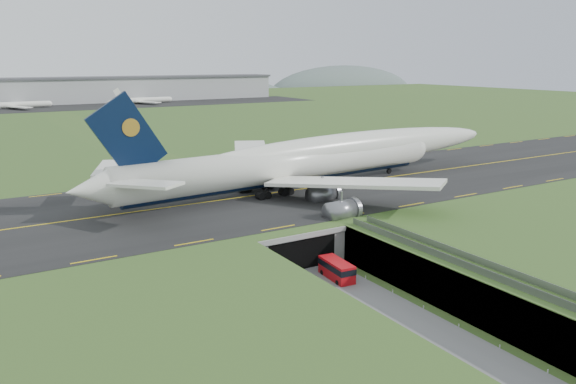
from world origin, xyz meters
TOP-DOWN VIEW (x-y plane):
  - ground at (0.00, 0.00)m, footprint 900.00×900.00m
  - airfield_deck at (0.00, 0.00)m, footprint 800.00×800.00m
  - trench_road at (0.00, -7.50)m, footprint 12.00×75.00m
  - taxiway at (0.00, 33.00)m, footprint 800.00×44.00m
  - tunnel_portal at (0.00, 16.71)m, footprint 17.00×22.30m
  - guideway at (11.00, -19.11)m, footprint 3.00×53.00m
  - jumbo_jet at (20.21, 34.35)m, footprint 103.92×64.92m
  - shuttle_tram at (2.43, 2.39)m, footprint 3.10×6.98m
  - cargo_terminal at (-0.15, 299.41)m, footprint 320.00×67.00m
  - distant_hills at (64.38, 430.00)m, footprint 700.00×91.00m

SIDE VIEW (x-z plane):
  - distant_hills at x=64.38m, z-range -34.00..26.00m
  - ground at x=0.00m, z-range 0.00..0.00m
  - trench_road at x=0.00m, z-range 0.00..0.20m
  - shuttle_tram at x=2.43m, z-range 0.15..2.94m
  - airfield_deck at x=0.00m, z-range 0.00..6.00m
  - tunnel_portal at x=0.00m, z-range 0.33..6.33m
  - guideway at x=11.00m, z-range 1.80..8.85m
  - taxiway at x=0.00m, z-range 6.00..6.18m
  - jumbo_jet at x=20.21m, z-range 1.04..22.59m
  - cargo_terminal at x=-0.15m, z-range 6.16..21.76m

